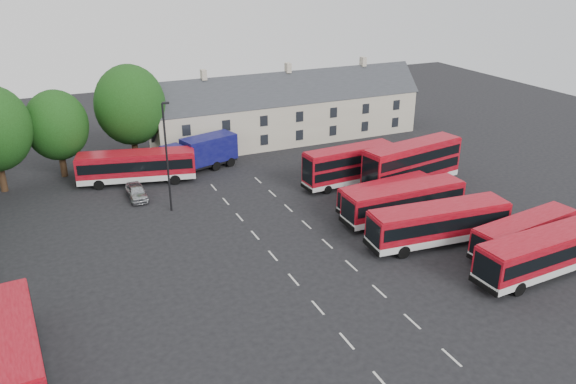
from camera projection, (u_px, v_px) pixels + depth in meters
name	position (u px, v px, depth m)	size (l,w,h in m)	color
ground	(283.00, 267.00, 43.80)	(140.00, 140.00, 0.00)	black
lane_markings	(301.00, 250.00, 46.43)	(5.15, 33.80, 0.01)	beige
terrace_houses	(288.00, 111.00, 72.82)	(35.70, 7.13, 10.06)	beige
bus_row_a	(546.00, 251.00, 42.02)	(12.20, 3.40, 3.41)	silver
bus_row_b	(525.00, 232.00, 45.53)	(10.59, 3.65, 2.93)	silver
bus_row_c	(439.00, 221.00, 46.62)	(12.41, 3.90, 3.45)	silver
bus_row_d	(404.00, 200.00, 51.03)	(11.69, 2.82, 3.30)	silver
bus_row_e	(387.00, 193.00, 53.20)	(9.99, 3.00, 2.79)	silver
bus_dd_south	(412.00, 162.00, 58.18)	(11.89, 4.53, 4.76)	silver
bus_dd_north	(349.00, 164.00, 58.72)	(10.25, 3.00, 4.15)	silver
bus_west	(15.00, 344.00, 32.26)	(3.20, 10.92, 3.05)	silver
bus_north	(137.00, 165.00, 59.37)	(12.45, 5.52, 3.43)	silver
box_truck	(201.00, 152.00, 63.00)	(8.96, 4.91, 3.74)	black
silver_car	(137.00, 192.00, 55.95)	(1.75, 4.34, 1.48)	#ABAEB3
lime_car	(542.00, 262.00, 43.35)	(1.27, 3.65, 1.20)	#8CC51E
lamppost	(167.00, 155.00, 51.43)	(0.73, 0.42, 10.54)	black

